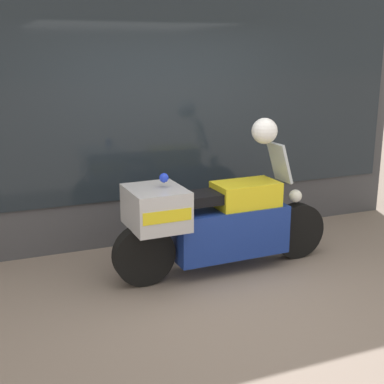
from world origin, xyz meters
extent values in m
plane|color=gray|center=(0.00, 0.00, 0.00)|extent=(60.00, 60.00, 0.00)
cube|color=#424247|center=(0.00, 2.00, 2.10)|extent=(6.31, 0.40, 4.19)
cube|color=#1E262D|center=(0.34, 1.79, 2.15)|extent=(5.33, 0.02, 3.19)
cube|color=slate|center=(0.30, 2.01, 0.28)|extent=(5.11, 0.30, 0.55)
cube|color=silver|center=(0.30, 2.15, 1.21)|extent=(5.11, 0.02, 1.36)
cube|color=beige|center=(0.30, 2.01, 1.89)|extent=(5.11, 0.30, 0.02)
cube|color=#195623|center=(-1.64, 2.01, 1.93)|extent=(0.18, 0.04, 0.06)
cube|color=black|center=(-0.67, 2.01, 1.93)|extent=(0.18, 0.04, 0.06)
cube|color=maroon|center=(0.30, 2.01, 1.93)|extent=(0.18, 0.04, 0.06)
cube|color=navy|center=(1.26, 2.01, 1.93)|extent=(0.18, 0.04, 0.06)
cube|color=#C68E19|center=(2.23, 2.01, 1.93)|extent=(0.18, 0.04, 0.06)
cube|color=white|center=(-1.31, 1.94, 0.69)|extent=(0.19, 0.03, 0.27)
cube|color=#2866B7|center=(0.30, 1.94, 0.69)|extent=(0.19, 0.03, 0.27)
cube|color=orange|center=(1.90, 1.94, 0.69)|extent=(0.19, 0.04, 0.27)
cylinder|color=black|center=(1.13, 0.74, 0.30)|extent=(0.60, 0.16, 0.60)
cylinder|color=black|center=(-0.61, 0.69, 0.30)|extent=(0.60, 0.16, 0.60)
cube|color=navy|center=(0.30, 0.72, 0.41)|extent=(1.19, 0.46, 0.49)
cube|color=yellow|center=(0.49, 0.72, 0.77)|extent=(0.66, 0.40, 0.28)
cube|color=black|center=(0.03, 0.71, 0.80)|extent=(0.70, 0.34, 0.10)
cube|color=#B7B7BC|center=(-0.48, 0.70, 0.76)|extent=(0.53, 0.62, 0.38)
cube|color=yellow|center=(-0.48, 0.70, 0.76)|extent=(0.48, 0.63, 0.11)
cube|color=#B2BCC6|center=(0.87, 0.73, 1.08)|extent=(0.16, 0.30, 0.41)
sphere|color=white|center=(1.09, 0.74, 0.69)|extent=(0.14, 0.14, 0.14)
sphere|color=blue|center=(-0.40, 0.70, 1.04)|extent=(0.09, 0.09, 0.09)
sphere|color=white|center=(0.68, 0.73, 1.41)|extent=(0.26, 0.26, 0.26)
camera|label=1|loc=(-1.99, -3.89, 2.21)|focal=50.00mm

